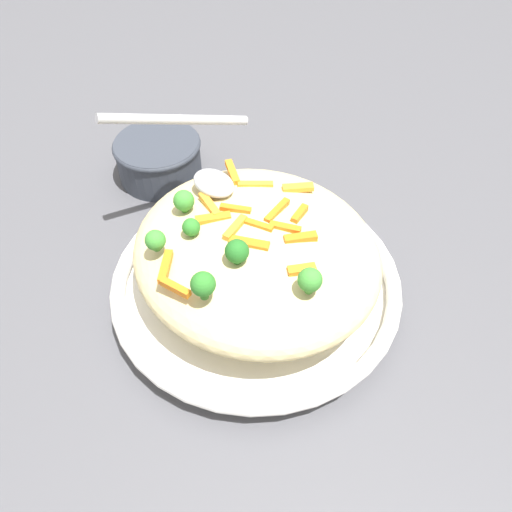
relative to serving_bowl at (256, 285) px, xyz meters
The scene contains 27 objects.
ground_plane 0.02m from the serving_bowl, ahead, with size 2.40×2.40×0.00m, color #4C4C51.
serving_bowl is the anchor object (origin of this frame).
pasta_mound 0.06m from the serving_bowl, ahead, with size 0.29×0.27×0.09m, color #DBC689.
carrot_piece_0 0.10m from the serving_bowl, 168.82° to the left, with size 0.04×0.01×0.01m, color orange.
carrot_piece_1 0.14m from the serving_bowl, 26.43° to the right, with size 0.04×0.01×0.01m, color orange.
carrot_piece_2 0.11m from the serving_bowl, 154.47° to the right, with size 0.04×0.01×0.01m, color orange.
carrot_piece_3 0.11m from the serving_bowl, 141.29° to the right, with size 0.03×0.01×0.01m, color orange.
carrot_piece_4 0.15m from the serving_bowl, 93.52° to the left, with size 0.03×0.01×0.01m, color orange.
carrot_piece_5 0.11m from the serving_bowl, 122.16° to the left, with size 0.04×0.01×0.01m, color orange.
carrot_piece_6 0.13m from the serving_bowl, 79.11° to the right, with size 0.04×0.01×0.01m, color orange.
carrot_piece_7 0.15m from the serving_bowl, 78.22° to the left, with size 0.04×0.01×0.01m, color orange.
carrot_piece_8 0.11m from the serving_bowl, ahead, with size 0.03×0.01×0.01m, color orange.
carrot_piece_9 0.11m from the serving_bowl, 113.20° to the right, with size 0.03×0.01×0.01m, color orange.
carrot_piece_10 0.12m from the serving_bowl, 42.62° to the right, with size 0.04×0.01×0.01m, color orange.
carrot_piece_11 0.11m from the serving_bowl, 89.59° to the right, with size 0.04×0.01×0.01m, color orange.
carrot_piece_12 0.12m from the serving_bowl, 14.14° to the left, with size 0.04×0.01×0.01m, color orange.
carrot_piece_13 0.11m from the serving_bowl, 32.54° to the left, with size 0.04×0.01×0.01m, color orange.
carrot_piece_14 0.11m from the serving_bowl, 61.49° to the left, with size 0.04×0.01×0.01m, color orange.
carrot_piece_15 0.12m from the serving_bowl, behind, with size 0.03×0.01×0.01m, color orange.
broccoli_floret_0 0.15m from the serving_bowl, 62.13° to the left, with size 0.02×0.02×0.02m.
broccoli_floret_1 0.13m from the serving_bowl, 115.88° to the left, with size 0.02×0.02×0.03m.
broccoli_floret_2 0.13m from the serving_bowl, 54.45° to the left, with size 0.02×0.02×0.02m.
broccoli_floret_3 0.15m from the serving_bowl, 108.30° to the left, with size 0.02×0.02×0.03m.
broccoli_floret_4 0.15m from the serving_bowl, 168.27° to the left, with size 0.02×0.02×0.03m.
broccoli_floret_5 0.14m from the serving_bowl, 25.52° to the left, with size 0.02×0.02×0.03m.
serving_spoon 0.17m from the serving_bowl, ahead, with size 0.15×0.19×0.08m.
companion_bowl 0.28m from the serving_bowl, 11.33° to the right, with size 0.13×0.13×0.06m.
Camera 1 is at (-0.29, 0.27, 0.52)m, focal length 36.36 mm.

